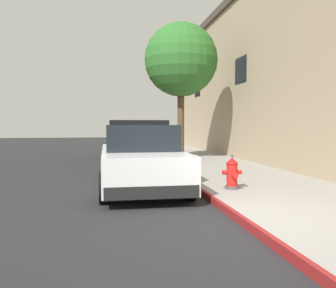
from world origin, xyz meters
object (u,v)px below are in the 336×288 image
police_cruiser (140,158)px  parked_car_silver_ahead (127,142)px  fire_hydrant (232,173)px  street_tree (181,60)px

police_cruiser → parked_car_silver_ahead: (0.13, 8.18, -0.00)m
police_cruiser → fire_hydrant: (1.93, -1.33, -0.25)m
fire_hydrant → street_tree: (0.31, 7.07, 3.72)m
fire_hydrant → street_tree: 7.99m
parked_car_silver_ahead → street_tree: bearing=-49.2°
police_cruiser → parked_car_silver_ahead: bearing=89.1°
parked_car_silver_ahead → street_tree: (2.11, -2.45, 3.47)m
police_cruiser → street_tree: size_ratio=0.86×
police_cruiser → street_tree: 7.07m
police_cruiser → parked_car_silver_ahead: size_ratio=1.00×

